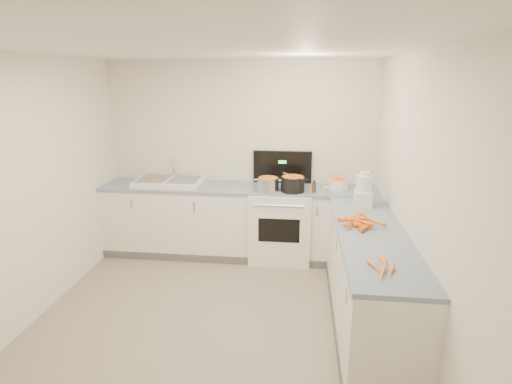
# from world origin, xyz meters

# --- Properties ---
(floor) EXTENTS (3.50, 4.00, 0.00)m
(floor) POSITION_xyz_m (0.00, 0.00, 0.00)
(floor) COLOR gray
(floor) RESTS_ON ground
(ceiling) EXTENTS (3.50, 4.00, 0.00)m
(ceiling) POSITION_xyz_m (0.00, 0.00, 2.50)
(ceiling) COLOR silver
(ceiling) RESTS_ON ground
(wall_back) EXTENTS (3.50, 0.00, 2.50)m
(wall_back) POSITION_xyz_m (0.00, 2.00, 1.25)
(wall_back) COLOR silver
(wall_back) RESTS_ON ground
(wall_front) EXTENTS (3.50, 0.00, 2.50)m
(wall_front) POSITION_xyz_m (0.00, -2.00, 1.25)
(wall_front) COLOR silver
(wall_front) RESTS_ON ground
(wall_left) EXTENTS (0.00, 4.00, 2.50)m
(wall_left) POSITION_xyz_m (-1.75, 0.00, 1.25)
(wall_left) COLOR silver
(wall_left) RESTS_ON ground
(wall_right) EXTENTS (0.00, 4.00, 2.50)m
(wall_right) POSITION_xyz_m (1.75, 0.00, 1.25)
(wall_right) COLOR silver
(wall_right) RESTS_ON ground
(counter_back) EXTENTS (3.50, 0.62, 0.94)m
(counter_back) POSITION_xyz_m (0.00, 1.70, 0.47)
(counter_back) COLOR white
(counter_back) RESTS_ON ground
(counter_right) EXTENTS (0.62, 2.20, 0.94)m
(counter_right) POSITION_xyz_m (1.45, 0.30, 0.47)
(counter_right) COLOR white
(counter_right) RESTS_ON ground
(stove) EXTENTS (0.76, 0.65, 1.36)m
(stove) POSITION_xyz_m (0.55, 1.69, 0.47)
(stove) COLOR white
(stove) RESTS_ON ground
(sink) EXTENTS (0.86, 0.52, 0.31)m
(sink) POSITION_xyz_m (-0.90, 1.70, 0.98)
(sink) COLOR white
(sink) RESTS_ON counter_back
(steel_pot) EXTENTS (0.34, 0.34, 0.19)m
(steel_pot) POSITION_xyz_m (0.40, 1.53, 1.01)
(steel_pot) COLOR silver
(steel_pot) RESTS_ON stove
(black_pot) EXTENTS (0.36, 0.36, 0.21)m
(black_pot) POSITION_xyz_m (0.70, 1.55, 1.02)
(black_pot) COLOR black
(black_pot) RESTS_ON stove
(wooden_spoon) EXTENTS (0.26, 0.29, 0.02)m
(wooden_spoon) POSITION_xyz_m (0.70, 1.55, 1.14)
(wooden_spoon) COLOR #AD7A47
(wooden_spoon) RESTS_ON black_pot
(mixing_bowl) EXTENTS (0.33, 0.33, 0.12)m
(mixing_bowl) POSITION_xyz_m (1.26, 1.74, 1.00)
(mixing_bowl) COLOR white
(mixing_bowl) RESTS_ON counter_back
(extract_bottle) EXTENTS (0.05, 0.05, 0.12)m
(extract_bottle) POSITION_xyz_m (0.96, 1.53, 1.00)
(extract_bottle) COLOR #593319
(extract_bottle) RESTS_ON counter_back
(spice_jar) EXTENTS (0.05, 0.05, 0.08)m
(spice_jar) POSITION_xyz_m (1.09, 1.47, 0.98)
(spice_jar) COLOR #E5B266
(spice_jar) RESTS_ON counter_back
(food_processor) EXTENTS (0.20, 0.23, 0.38)m
(food_processor) POSITION_xyz_m (1.47, 1.09, 1.10)
(food_processor) COLOR white
(food_processor) RESTS_ON counter_right
(carrot_pile) EXTENTS (0.45, 0.45, 0.10)m
(carrot_pile) POSITION_xyz_m (1.37, 0.47, 0.98)
(carrot_pile) COLOR orange
(carrot_pile) RESTS_ON counter_right
(peeled_carrots) EXTENTS (0.20, 0.38, 0.04)m
(peeled_carrots) POSITION_xyz_m (1.40, -0.44, 0.96)
(peeled_carrots) COLOR orange
(peeled_carrots) RESTS_ON counter_right
(peelings) EXTENTS (0.21, 0.23, 0.01)m
(peelings) POSITION_xyz_m (-1.11, 1.72, 1.02)
(peelings) COLOR tan
(peelings) RESTS_ON sink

